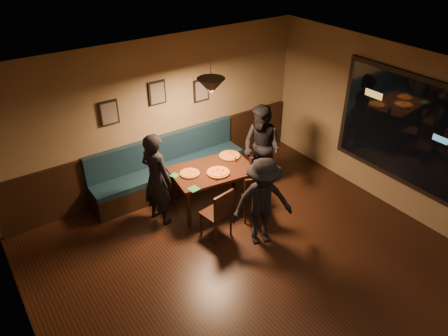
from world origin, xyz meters
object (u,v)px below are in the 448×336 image
Objects in this scene: diner_left at (157,179)px; diner_front at (263,202)px; tabasco_bottle at (236,159)px; dining_table at (213,187)px; diner_right at (261,148)px; chair_near_right at (253,195)px; chair_near_left at (216,212)px; booth_bench at (170,166)px; soda_glass at (252,161)px.

diner_front is (1.08, -1.41, -0.07)m from diner_left.
tabasco_bottle is (0.38, 1.23, 0.05)m from diner_front.
dining_table is 0.85× the size of diner_right.
tabasco_bottle is (0.11, 0.66, 0.36)m from chair_near_right.
tabasco_bottle is at bearing 5.64° from dining_table.
diner_front is 1.29m from tabasco_bottle.
chair_near_left is 0.55× the size of diner_right.
chair_near_left reaches higher than chair_near_right.
diner_right is at bearing 71.76° from diner_front.
booth_bench is 2.16× the size of dining_table.
soda_glass is (0.28, 0.42, 0.37)m from chair_near_right.
chair_near_left is at bearing -153.02° from chair_near_right.
diner_right is (1.47, -0.87, 0.32)m from booth_bench.
chair_near_right is (0.79, 0.04, -0.00)m from chair_near_left.
diner_front is at bearing -119.30° from soda_glass.
booth_bench is at bearing -131.25° from diner_right.
dining_table is 9.54× the size of soda_glass.
dining_table is at bearing -99.36° from diner_right.
chair_near_right is 6.14× the size of soda_glass.
diner_left is 1.78m from diner_front.
chair_near_left is at bearing -141.95° from tabasco_bottle.
dining_table is 0.83m from soda_glass.
dining_table is 0.65m from tabasco_bottle.
diner_right is 1.62m from diner_front.
booth_bench is 1.57m from soda_glass.
diner_front is (-0.28, -0.56, 0.30)m from chair_near_right.
diner_right is 11.21× the size of soda_glass.
diner_right is at bearing 4.08° from tabasco_bottle.
booth_bench is 20.62× the size of soda_glass.
dining_table is 0.85× the size of diner_left.
tabasco_bottle is at bearing 125.50° from soda_glass.
diner_left reaches higher than soda_glass.
booth_bench reaches higher than dining_table.
chair_near_right is at bearing 84.09° from diner_front.
chair_near_left is 0.79m from chair_near_right.
soda_glass is (0.55, 0.99, 0.07)m from diner_front.
booth_bench is at bearing 132.87° from tabasco_bottle.
diner_front is 10.30× the size of soda_glass.
soda_glass is (1.63, -0.43, -0.00)m from diner_left.
diner_right is 0.62m from tabasco_bottle.
chair_near_right is 0.54× the size of diner_left.
diner_right is at bearing -111.22° from diner_left.
diner_front is (0.51, -0.53, 0.30)m from chair_near_left.
soda_glass is at bearing 13.87° from chair_near_left.
diner_left reaches higher than booth_bench.
diner_front is 12.78× the size of tabasco_bottle.
chair_near_right is 0.55× the size of diner_right.
chair_near_left is 0.55× the size of diner_left.
tabasco_bottle is at bearing 92.76° from diner_front.
chair_near_left is (-0.41, -0.72, 0.08)m from dining_table.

